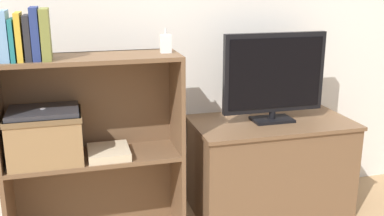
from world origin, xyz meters
The scene contains 14 objects.
tv_stand centered at (0.48, 0.23, 0.27)m, with size 0.88×0.48×0.54m.
tv centered at (0.48, 0.23, 0.79)m, with size 0.57×0.14×0.48m.
bookshelf_lower_tier centered at (-0.49, 0.20, 0.29)m, with size 0.84×0.29×0.47m.
bookshelf_upper_tier centered at (-0.49, 0.20, 0.77)m, with size 0.84×0.29×0.48m.
book_skyblue centered at (-0.83, 0.10, 1.06)m, with size 0.04×0.14×0.21m.
book_teal centered at (-0.80, 0.10, 1.04)m, with size 0.02×0.15×0.18m.
book_mustard centered at (-0.77, 0.10, 1.05)m, with size 0.02×0.14×0.20m.
book_charcoal centered at (-0.74, 0.10, 1.05)m, with size 0.03×0.14×0.19m.
book_navy centered at (-0.70, 0.10, 1.06)m, with size 0.03×0.14×0.22m.
book_olive centered at (-0.66, 0.10, 1.06)m, with size 0.04×0.16×0.22m.
baby_monitor centered at (-0.13, 0.14, 1.00)m, with size 0.05×0.03×0.12m.
storage_basket_left centered at (-0.70, 0.13, 0.60)m, with size 0.34×0.25×0.23m.
laptop centered at (-0.70, 0.13, 0.71)m, with size 0.31×0.23×0.02m.
magazine_stack centered at (-0.42, 0.12, 0.49)m, with size 0.20×0.21×0.04m.
Camera 1 is at (-0.56, -1.93, 1.28)m, focal length 42.00 mm.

